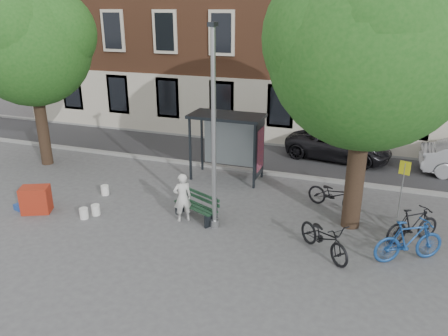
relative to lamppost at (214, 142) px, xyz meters
The scene contains 21 objects.
ground 2.78m from the lamppost, ahead, with size 90.00×90.00×0.00m, color #4C4C4F.
road 7.53m from the lamppost, 90.00° to the left, with size 40.00×4.00×0.01m, color #28282B.
curb_near 5.69m from the lamppost, 90.00° to the left, with size 40.00×0.25×0.12m, color gray.
curb_far 9.40m from the lamppost, 90.00° to the left, with size 40.00×0.25×0.12m, color gray.
lamppost is the anchor object (origin of this frame).
tree_right 5.10m from the lamppost, 19.03° to the left, with size 5.76×5.60×8.20m.
tree_left 9.75m from the lamppost, 162.21° to the left, with size 5.18×4.86×7.40m.
bus_shelter 4.24m from the lamppost, 98.43° to the left, with size 2.85×1.45×2.62m.
painter 2.26m from the lamppost, behind, with size 0.59×0.39×1.62m, color silver.
bench 2.54m from the lamppost, 154.18° to the left, with size 1.69×1.14×0.84m.
bike_a 4.82m from the lamppost, 37.66° to the left, with size 0.68×1.95×1.03m, color black.
bike_b 6.02m from the lamppost, ahead, with size 0.57×2.02×1.21m, color navy.
bike_c 4.13m from the lamppost, ahead, with size 0.71×2.02×1.06m, color black.
bike_d 6.28m from the lamppost, 10.63° to the left, with size 0.51×1.80×1.08m, color black.
car_dark 8.76m from the lamppost, 69.83° to the left, with size 2.12×4.60×1.28m, color black.
red_stand 6.50m from the lamppost, behind, with size 0.90×0.60×0.90m, color #9E2815.
blue_crate 7.16m from the lamppost, behind, with size 0.55×0.40×0.20m, color #204496.
bucket_a 5.03m from the lamppost, 167.86° to the right, with size 0.28×0.28×0.36m, color silver.
bucket_b 4.80m from the lamppost, behind, with size 0.28×0.28×0.36m, color white.
bucket_c 5.42m from the lamppost, 168.41° to the left, with size 0.28×0.28×0.36m, color white.
notice_sign 6.18m from the lamppost, 25.73° to the left, with size 0.33×0.13×1.95m.
Camera 1 is at (4.39, -11.40, 6.51)m, focal length 35.00 mm.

